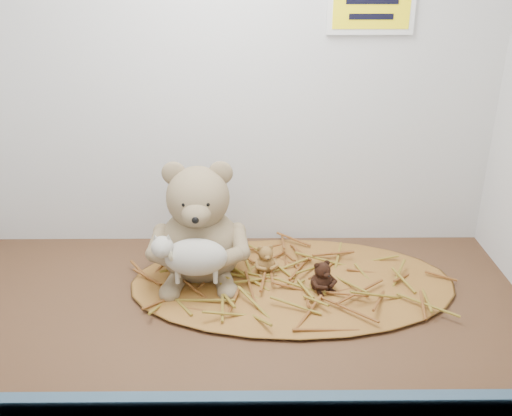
{
  "coord_description": "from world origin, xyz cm",
  "views": [
    {
      "loc": [
        4.99,
        -94.92,
        63.5
      ],
      "look_at": [
        5.88,
        3.52,
        19.86
      ],
      "focal_mm": 40.0,
      "sensor_mm": 36.0,
      "label": 1
    }
  ],
  "objects_px": {
    "main_teddy": "(199,222)",
    "mini_teddy_brown": "(322,275)",
    "toy_lamb": "(196,257)",
    "mini_teddy_tan": "(265,258)"
  },
  "relations": [
    {
      "from": "toy_lamb",
      "to": "main_teddy",
      "type": "bearing_deg",
      "value": 90.0
    },
    {
      "from": "main_teddy",
      "to": "mini_teddy_tan",
      "type": "distance_m",
      "value": 0.16
    },
    {
      "from": "main_teddy",
      "to": "mini_teddy_tan",
      "type": "bearing_deg",
      "value": -0.63
    },
    {
      "from": "main_teddy",
      "to": "toy_lamb",
      "type": "relative_size",
      "value": 1.63
    },
    {
      "from": "main_teddy",
      "to": "toy_lamb",
      "type": "height_order",
      "value": "main_teddy"
    },
    {
      "from": "mini_teddy_brown",
      "to": "main_teddy",
      "type": "bearing_deg",
      "value": 135.06
    },
    {
      "from": "main_teddy",
      "to": "mini_teddy_brown",
      "type": "xyz_separation_m",
      "value": [
        0.25,
        -0.07,
        -0.08
      ]
    },
    {
      "from": "mini_teddy_brown",
      "to": "mini_teddy_tan",
      "type": "bearing_deg",
      "value": 117.72
    },
    {
      "from": "mini_teddy_tan",
      "to": "mini_teddy_brown",
      "type": "bearing_deg",
      "value": -46.56
    },
    {
      "from": "main_teddy",
      "to": "toy_lamb",
      "type": "distance_m",
      "value": 0.1
    }
  ]
}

